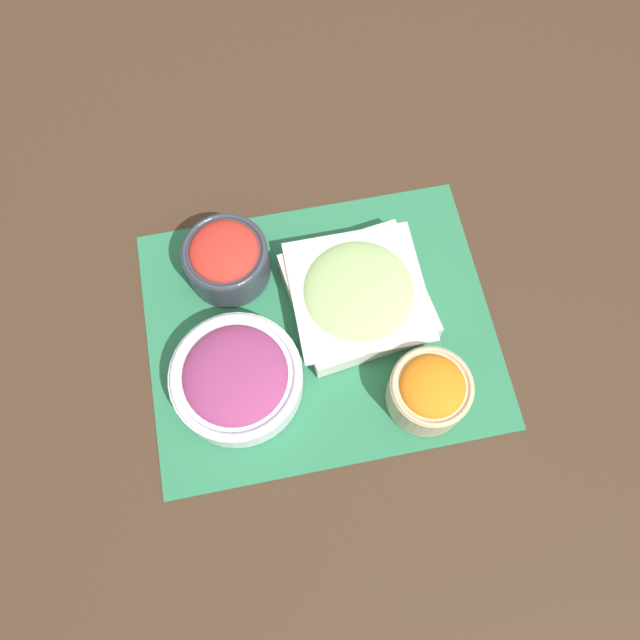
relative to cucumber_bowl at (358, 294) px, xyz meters
The scene contains 6 objects.
ground_plane 0.08m from the cucumber_bowl, 153.99° to the right, with size 3.00×3.00×0.00m, color #422D1E.
placemat 0.07m from the cucumber_bowl, 153.99° to the right, with size 0.50×0.40×0.00m.
cucumber_bowl is the anchor object (origin of this frame).
onion_bowl 0.21m from the cucumber_bowl, 154.31° to the right, with size 0.18×0.18×0.07m.
tomato_bowl 0.20m from the cucumber_bowl, 154.08° to the left, with size 0.12×0.12×0.08m.
carrot_bowl 0.17m from the cucumber_bowl, 69.08° to the right, with size 0.11×0.11×0.08m.
Camera 1 is at (-0.06, -0.31, 0.86)m, focal length 35.00 mm.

